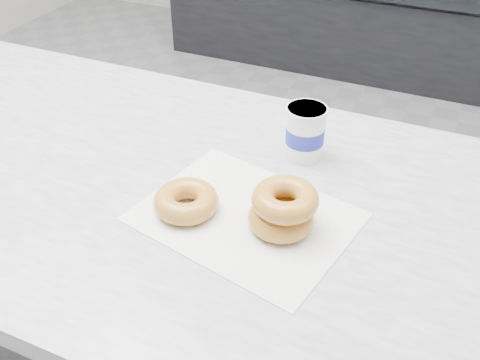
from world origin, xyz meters
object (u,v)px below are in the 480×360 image
(donut_single, at_px, (186,201))
(coffee_cup, at_px, (305,132))
(donut_stack, at_px, (283,209))
(counter, at_px, (114,308))

(donut_single, bearing_deg, coffee_cup, 62.07)
(donut_stack, xyz_separation_m, coffee_cup, (-0.03, 0.21, 0.01))
(counter, height_order, coffee_cup, coffee_cup)
(donut_single, bearing_deg, counter, 166.53)
(coffee_cup, bearing_deg, donut_stack, -61.73)
(counter, distance_m, donut_single, 0.54)
(donut_stack, bearing_deg, donut_single, -171.20)
(donut_single, xyz_separation_m, coffee_cup, (0.13, 0.24, 0.03))
(counter, xyz_separation_m, donut_single, (0.27, -0.06, 0.47))
(counter, distance_m, donut_stack, 0.65)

